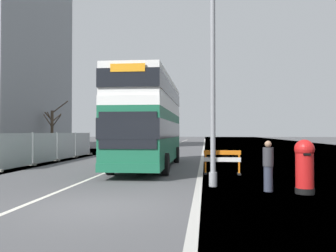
% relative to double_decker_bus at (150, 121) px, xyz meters
% --- Properties ---
extents(ground, '(140.00, 280.00, 0.10)m').
position_rel_double_decker_bus_xyz_m(ground, '(0.79, -10.17, -2.58)').
color(ground, '#4C4C4F').
extents(double_decker_bus, '(2.86, 11.49, 4.75)m').
position_rel_double_decker_bus_xyz_m(double_decker_bus, '(0.00, 0.00, 0.00)').
color(double_decker_bus, '#196042').
rests_on(double_decker_bus, ground).
extents(lamppost_foreground, '(0.29, 0.70, 7.80)m').
position_rel_double_decker_bus_xyz_m(lamppost_foreground, '(3.32, -6.53, 1.14)').
color(lamppost_foreground, gray).
rests_on(lamppost_foreground, ground).
extents(red_pillar_postbox, '(0.61, 0.61, 1.70)m').
position_rel_double_decker_bus_xyz_m(red_pillar_postbox, '(6.15, -7.71, -1.60)').
color(red_pillar_postbox, black).
rests_on(red_pillar_postbox, ground).
extents(roadworks_barrier, '(1.67, 0.46, 1.10)m').
position_rel_double_decker_bus_xyz_m(roadworks_barrier, '(3.81, -2.88, -1.84)').
color(roadworks_barrier, orange).
rests_on(roadworks_barrier, ground).
extents(construction_site_fence, '(0.44, 13.80, 1.92)m').
position_rel_double_decker_bus_xyz_m(construction_site_fence, '(-6.95, 3.83, -1.61)').
color(construction_site_fence, '#A8AAAD').
rests_on(construction_site_fence, ground).
extents(car_oncoming_near, '(2.03, 4.18, 2.22)m').
position_rel_double_decker_bus_xyz_m(car_oncoming_near, '(-5.09, 15.54, -1.48)').
color(car_oncoming_near, black).
rests_on(car_oncoming_near, ground).
extents(car_receding_mid, '(1.91, 4.01, 2.14)m').
position_rel_double_decker_bus_xyz_m(car_receding_mid, '(-4.18, 23.12, -1.54)').
color(car_receding_mid, slate).
rests_on(car_receding_mid, ground).
extents(bare_tree_far_verge_near, '(2.95, 2.09, 5.50)m').
position_rel_double_decker_bus_xyz_m(bare_tree_far_verge_near, '(-14.03, 18.99, 0.08)').
color(bare_tree_far_verge_near, '#4C3D2D').
rests_on(bare_tree_far_verge_near, ground).
extents(pedestrian_at_kerb, '(0.34, 0.34, 1.65)m').
position_rel_double_decker_bus_xyz_m(pedestrian_at_kerb, '(5.08, -7.41, -1.70)').
color(pedestrian_at_kerb, '#2D3342').
rests_on(pedestrian_at_kerb, ground).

